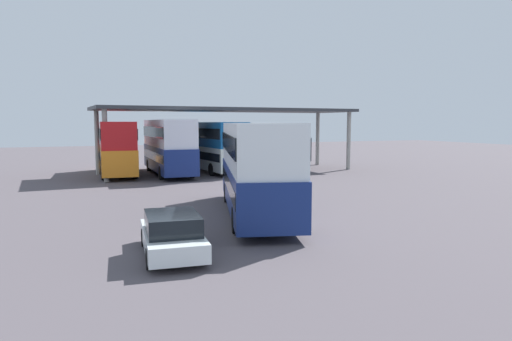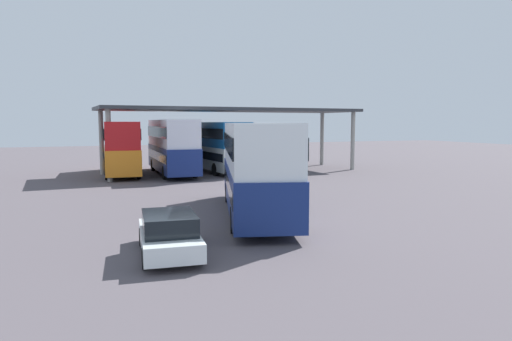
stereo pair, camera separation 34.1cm
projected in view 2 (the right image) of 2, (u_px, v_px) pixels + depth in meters
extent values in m
plane|color=#514A50|center=(271.00, 225.00, 18.64)|extent=(140.00, 140.00, 0.00)
cube|color=navy|center=(256.00, 187.00, 20.57)|extent=(5.42, 11.18, 1.81)
cube|color=white|center=(256.00, 145.00, 20.38)|extent=(5.29, 10.94, 1.96)
cube|color=black|center=(256.00, 182.00, 20.55)|extent=(5.34, 10.77, 0.61)
cube|color=black|center=(256.00, 143.00, 20.37)|extent=(5.34, 10.77, 0.78)
cube|color=black|center=(247.00, 169.00, 25.88)|extent=(2.10, 0.69, 1.08)
cube|color=orange|center=(247.00, 154.00, 25.79)|extent=(1.73, 0.56, 0.36)
cylinder|color=black|center=(228.00, 193.00, 23.89)|extent=(0.54, 1.04, 1.00)
cylinder|color=black|center=(272.00, 192.00, 24.10)|extent=(0.54, 1.04, 1.00)
cylinder|color=black|center=(234.00, 220.00, 17.20)|extent=(0.54, 1.04, 1.00)
cylinder|color=black|center=(294.00, 219.00, 17.41)|extent=(0.54, 1.04, 1.00)
cube|color=silver|center=(169.00, 239.00, 14.39)|extent=(2.09, 4.23, 0.55)
cube|color=black|center=(169.00, 223.00, 14.14)|extent=(1.78, 2.39, 0.58)
cylinder|color=black|center=(142.00, 237.00, 15.41)|extent=(0.26, 0.62, 0.60)
cylinder|color=black|center=(188.00, 234.00, 15.83)|extent=(0.26, 0.62, 0.60)
cylinder|color=black|center=(145.00, 258.00, 12.99)|extent=(0.26, 0.62, 0.60)
cylinder|color=black|center=(200.00, 254.00, 13.41)|extent=(0.26, 0.62, 0.60)
cube|color=orange|center=(121.00, 159.00, 36.45)|extent=(3.03, 10.13, 1.85)
cube|color=red|center=(121.00, 135.00, 36.25)|extent=(2.94, 9.92, 2.00)
cube|color=black|center=(121.00, 156.00, 36.43)|extent=(3.04, 9.73, 0.63)
cube|color=black|center=(120.00, 133.00, 36.24)|extent=(3.04, 9.73, 0.80)
cube|color=black|center=(119.00, 152.00, 41.10)|extent=(2.11, 0.22, 1.11)
cube|color=orange|center=(119.00, 142.00, 41.01)|extent=(1.74, 0.18, 0.36)
cylinder|color=black|center=(107.00, 165.00, 39.11)|extent=(0.33, 1.01, 1.00)
cylinder|color=black|center=(134.00, 165.00, 39.81)|extent=(0.33, 1.01, 1.00)
cylinder|color=black|center=(107.00, 173.00, 33.25)|extent=(0.33, 1.01, 1.00)
cylinder|color=black|center=(139.00, 172.00, 33.95)|extent=(0.33, 1.01, 1.00)
cube|color=navy|center=(172.00, 158.00, 36.79)|extent=(2.73, 10.60, 1.92)
cube|color=white|center=(172.00, 133.00, 36.58)|extent=(2.65, 10.39, 2.08)
cube|color=black|center=(172.00, 155.00, 36.77)|extent=(2.76, 10.18, 0.65)
cube|color=black|center=(172.00, 132.00, 36.57)|extent=(2.76, 10.18, 0.83)
cube|color=black|center=(162.00, 151.00, 41.64)|extent=(2.12, 0.15, 1.15)
cube|color=orange|center=(162.00, 141.00, 41.55)|extent=(1.74, 0.12, 0.36)
cylinder|color=black|center=(153.00, 165.00, 39.55)|extent=(0.30, 1.01, 1.00)
cylinder|color=black|center=(179.00, 164.00, 40.31)|extent=(0.30, 1.01, 1.00)
cylinder|color=black|center=(165.00, 173.00, 33.44)|extent=(0.30, 1.01, 1.00)
cylinder|color=black|center=(195.00, 172.00, 34.20)|extent=(0.30, 1.01, 1.00)
cube|color=silver|center=(214.00, 156.00, 39.22)|extent=(3.41, 11.10, 1.84)
cube|color=#105192|center=(213.00, 134.00, 39.03)|extent=(3.32, 10.87, 1.99)
cube|color=black|center=(213.00, 154.00, 39.20)|extent=(3.41, 10.66, 0.62)
cube|color=black|center=(213.00, 133.00, 39.02)|extent=(3.41, 10.66, 0.80)
cube|color=black|center=(193.00, 150.00, 44.02)|extent=(2.13, 0.28, 1.10)
cube|color=orange|center=(193.00, 141.00, 43.93)|extent=(1.76, 0.23, 0.36)
cylinder|color=black|center=(189.00, 163.00, 41.83)|extent=(0.36, 1.02, 1.00)
cylinder|color=black|center=(212.00, 162.00, 42.82)|extent=(0.36, 1.02, 1.00)
cylinder|color=black|center=(215.00, 169.00, 35.78)|extent=(0.36, 1.02, 1.00)
cylinder|color=black|center=(242.00, 168.00, 36.78)|extent=(0.36, 1.02, 1.00)
cube|color=#33353A|center=(233.00, 110.00, 38.14)|extent=(22.09, 7.31, 0.25)
cylinder|color=#9E9B93|center=(322.00, 139.00, 44.89)|extent=(0.36, 0.36, 5.08)
cylinder|color=#9E9B93|center=(353.00, 141.00, 40.33)|extent=(0.36, 0.36, 5.08)
cylinder|color=#9E9B93|center=(102.00, 143.00, 36.49)|extent=(0.36, 0.36, 5.08)
cylinder|color=#9E9B93|center=(109.00, 146.00, 31.93)|extent=(0.36, 0.36, 5.08)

